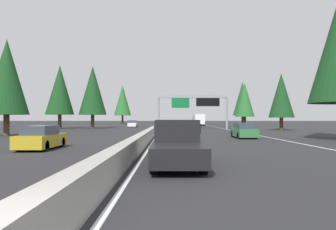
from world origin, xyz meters
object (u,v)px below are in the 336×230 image
(sedan_near_right, at_px, (244,131))
(conifer_right_far, at_px, (242,99))
(oncoming_far, at_px, (41,138))
(conifer_left_mid, at_px, (60,90))
(minivan_far_left, at_px, (171,125))
(conifer_left_near, at_px, (93,90))
(conifer_right_near, at_px, (281,96))
(conifer_right_mid, at_px, (245,100))
(box_truck_distant_a, at_px, (199,119))
(oncoming_near, at_px, (133,124))
(sign_gantry_overhead, at_px, (194,102))
(pickup_near_center, at_px, (177,143))
(conifer_left_far, at_px, (123,100))
(conifer_left_foreground, at_px, (7,77))

(sedan_near_right, height_order, conifer_right_far, conifer_right_far)
(oncoming_far, bearing_deg, conifer_left_mid, -162.27)
(minivan_far_left, bearing_deg, conifer_left_near, 50.39)
(conifer_right_near, bearing_deg, conifer_right_mid, 0.25)
(box_truck_distant_a, xyz_separation_m, conifer_right_far, (9.93, -13.60, 5.92))
(conifer_right_near, relative_size, conifer_left_mid, 0.77)
(oncoming_far, height_order, conifer_right_near, conifer_right_near)
(oncoming_near, height_order, conifer_right_far, conifer_right_far)
(conifer_right_near, bearing_deg, oncoming_far, 139.79)
(sign_gantry_overhead, relative_size, conifer_right_near, 1.38)
(sign_gantry_overhead, distance_m, conifer_right_far, 37.68)
(pickup_near_center, distance_m, conifer_left_far, 95.18)
(conifer_left_mid, bearing_deg, conifer_right_near, -101.82)
(pickup_near_center, height_order, sedan_near_right, pickup_near_center)
(sedan_near_right, height_order, oncoming_near, same)
(box_truck_distant_a, bearing_deg, conifer_right_mid, -119.22)
(sign_gantry_overhead, height_order, oncoming_far, sign_gantry_overhead)
(sign_gantry_overhead, relative_size, conifer_left_far, 0.96)
(minivan_far_left, relative_size, conifer_left_foreground, 0.47)
(conifer_right_near, distance_m, conifer_left_far, 65.65)
(box_truck_distant_a, bearing_deg, conifer_left_near, 134.18)
(pickup_near_center, height_order, conifer_right_mid, conifer_right_mid)
(oncoming_far, xyz_separation_m, conifer_right_mid, (54.67, -26.03, 5.57))
(sedan_near_right, xyz_separation_m, conifer_right_near, (19.98, -10.84, 4.91))
(box_truck_distant_a, distance_m, conifer_left_foreground, 52.78)
(conifer_right_near, distance_m, conifer_right_mid, 23.77)
(oncoming_far, bearing_deg, conifer_right_mid, 154.54)
(box_truck_distant_a, height_order, conifer_left_far, conifer_left_far)
(sedan_near_right, height_order, conifer_right_mid, conifer_right_mid)
(minivan_far_left, xyz_separation_m, conifer_left_near, (12.11, 14.63, 6.20))
(minivan_far_left, bearing_deg, conifer_right_far, -25.74)
(pickup_near_center, bearing_deg, conifer_right_near, -25.48)
(oncoming_near, relative_size, conifer_right_far, 0.36)
(conifer_left_foreground, xyz_separation_m, conifer_left_far, (72.62, -1.89, 1.60))
(conifer_right_mid, relative_size, conifer_right_far, 0.83)
(conifer_left_foreground, distance_m, conifer_left_near, 24.99)
(sedan_near_right, xyz_separation_m, oncoming_near, (37.94, 15.19, 0.00))
(conifer_right_mid, bearing_deg, pickup_near_center, 163.84)
(sign_gantry_overhead, bearing_deg, conifer_left_mid, 84.94)
(box_truck_distant_a, relative_size, conifer_right_near, 0.92)
(oncoming_near, relative_size, conifer_left_foreground, 0.42)
(oncoming_far, height_order, conifer_left_far, conifer_left_far)
(oncoming_near, bearing_deg, conifer_left_far, -168.31)
(sign_gantry_overhead, distance_m, pickup_near_center, 43.63)
(pickup_near_center, relative_size, conifer_right_mid, 0.54)
(sedan_near_right, xyz_separation_m, minivan_far_left, (16.15, 7.00, 0.27))
(oncoming_far, relative_size, conifer_left_near, 0.37)
(conifer_right_mid, relative_size, conifer_left_near, 0.88)
(sign_gantry_overhead, bearing_deg, conifer_left_foreground, 135.22)
(oncoming_near, height_order, conifer_right_near, conifer_right_near)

